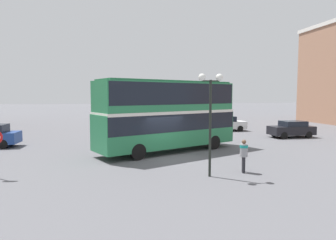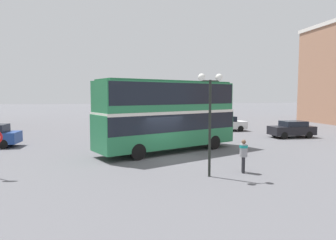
# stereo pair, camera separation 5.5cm
# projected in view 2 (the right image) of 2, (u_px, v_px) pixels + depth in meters

# --- Properties ---
(ground_plane) EXTENTS (240.00, 240.00, 0.00)m
(ground_plane) POSITION_uv_depth(u_px,v_px,m) (167.00, 158.00, 18.46)
(ground_plane) COLOR #5B5B60
(double_decker_bus) EXTENTS (10.19, 6.46, 4.81)m
(double_decker_bus) POSITION_uv_depth(u_px,v_px,m) (168.00, 111.00, 20.24)
(double_decker_bus) COLOR #287A4C
(double_decker_bus) RESTS_ON ground_plane
(pedestrian_foreground) EXTENTS (0.52, 0.52, 1.65)m
(pedestrian_foreground) POSITION_uv_depth(u_px,v_px,m) (244.00, 152.00, 14.82)
(pedestrian_foreground) COLOR #232328
(pedestrian_foreground) RESTS_ON ground_plane
(parked_car_kerb_near) EXTENTS (4.19, 1.99, 1.58)m
(parked_car_kerb_near) POSITION_uv_depth(u_px,v_px,m) (226.00, 124.00, 32.20)
(parked_car_kerb_near) COLOR silver
(parked_car_kerb_near) RESTS_ON ground_plane
(parked_car_kerb_far) EXTENTS (4.00, 1.80, 1.50)m
(parked_car_kerb_far) POSITION_uv_depth(u_px,v_px,m) (292.00, 129.00, 27.21)
(parked_car_kerb_far) COLOR black
(parked_car_kerb_far) RESTS_ON ground_plane
(street_lamp_twin_globe) EXTENTS (1.17, 0.33, 4.84)m
(street_lamp_twin_globe) POSITION_uv_depth(u_px,v_px,m) (210.00, 101.00, 13.88)
(street_lamp_twin_globe) COLOR black
(street_lamp_twin_globe) RESTS_ON ground_plane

